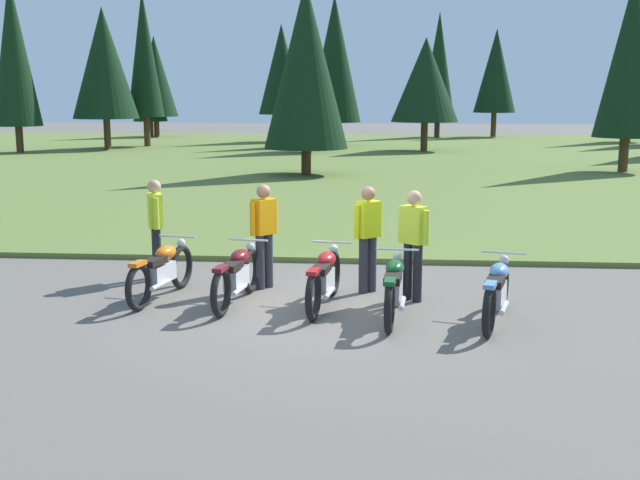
{
  "coord_description": "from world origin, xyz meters",
  "views": [
    {
      "loc": [
        0.97,
        -11.11,
        3.09
      ],
      "look_at": [
        0.0,
        0.6,
        0.9
      ],
      "focal_mm": 44.55,
      "sensor_mm": 36.0,
      "label": 1
    }
  ],
  "objects_px": {
    "rider_near_row_end": "(264,230)",
    "rider_checking_bike": "(413,239)",
    "motorcycle_british_green": "(394,287)",
    "rider_in_hivis_vest": "(368,233)",
    "motorcycle_maroon": "(237,275)",
    "motorcycle_orange": "(162,270)",
    "motorcycle_sky_blue": "(497,291)",
    "motorcycle_red": "(324,278)",
    "rider_with_back_turned": "(156,223)"
  },
  "relations": [
    {
      "from": "motorcycle_red",
      "to": "motorcycle_maroon",
      "type": "bearing_deg",
      "value": 176.81
    },
    {
      "from": "motorcycle_maroon",
      "to": "rider_checking_bike",
      "type": "distance_m",
      "value": 2.67
    },
    {
      "from": "rider_near_row_end",
      "to": "motorcycle_british_green",
      "type": "bearing_deg",
      "value": -37.44
    },
    {
      "from": "motorcycle_orange",
      "to": "motorcycle_british_green",
      "type": "xyz_separation_m",
      "value": [
        3.5,
        -0.78,
        0.0
      ]
    },
    {
      "from": "motorcycle_red",
      "to": "rider_checking_bike",
      "type": "distance_m",
      "value": 1.47
    },
    {
      "from": "motorcycle_sky_blue",
      "to": "motorcycle_british_green",
      "type": "bearing_deg",
      "value": 176.04
    },
    {
      "from": "rider_checking_bike",
      "to": "motorcycle_red",
      "type": "bearing_deg",
      "value": -159.72
    },
    {
      "from": "motorcycle_red",
      "to": "rider_in_hivis_vest",
      "type": "relative_size",
      "value": 1.25
    },
    {
      "from": "motorcycle_orange",
      "to": "rider_with_back_turned",
      "type": "distance_m",
      "value": 1.46
    },
    {
      "from": "rider_with_back_turned",
      "to": "rider_checking_bike",
      "type": "bearing_deg",
      "value": -14.52
    },
    {
      "from": "motorcycle_sky_blue",
      "to": "rider_in_hivis_vest",
      "type": "distance_m",
      "value": 2.41
    },
    {
      "from": "rider_with_back_turned",
      "to": "rider_checking_bike",
      "type": "height_order",
      "value": "same"
    },
    {
      "from": "motorcycle_maroon",
      "to": "motorcycle_red",
      "type": "height_order",
      "value": "same"
    },
    {
      "from": "motorcycle_red",
      "to": "motorcycle_sky_blue",
      "type": "distance_m",
      "value": 2.47
    },
    {
      "from": "motorcycle_sky_blue",
      "to": "rider_checking_bike",
      "type": "height_order",
      "value": "rider_checking_bike"
    },
    {
      "from": "motorcycle_maroon",
      "to": "rider_checking_bike",
      "type": "xyz_separation_m",
      "value": [
        2.59,
        0.4,
        0.51
      ]
    },
    {
      "from": "motorcycle_maroon",
      "to": "rider_with_back_turned",
      "type": "relative_size",
      "value": 1.25
    },
    {
      "from": "motorcycle_maroon",
      "to": "rider_near_row_end",
      "type": "xyz_separation_m",
      "value": [
        0.26,
        1.0,
        0.51
      ]
    },
    {
      "from": "motorcycle_orange",
      "to": "rider_checking_bike",
      "type": "bearing_deg",
      "value": 2.88
    },
    {
      "from": "rider_with_back_turned",
      "to": "rider_near_row_end",
      "type": "relative_size",
      "value": 1.0
    },
    {
      "from": "motorcycle_british_green",
      "to": "motorcycle_orange",
      "type": "bearing_deg",
      "value": 167.42
    },
    {
      "from": "motorcycle_orange",
      "to": "rider_near_row_end",
      "type": "xyz_separation_m",
      "value": [
        1.45,
        0.79,
        0.51
      ]
    },
    {
      "from": "motorcycle_orange",
      "to": "rider_with_back_turned",
      "type": "bearing_deg",
      "value": 109.15
    },
    {
      "from": "rider_checking_bike",
      "to": "motorcycle_maroon",
      "type": "bearing_deg",
      "value": -171.12
    },
    {
      "from": "motorcycle_orange",
      "to": "motorcycle_british_green",
      "type": "height_order",
      "value": "same"
    },
    {
      "from": "motorcycle_orange",
      "to": "rider_in_hivis_vest",
      "type": "bearing_deg",
      "value": 11.91
    },
    {
      "from": "motorcycle_sky_blue",
      "to": "rider_checking_bike",
      "type": "bearing_deg",
      "value": 135.93
    },
    {
      "from": "motorcycle_maroon",
      "to": "rider_near_row_end",
      "type": "relative_size",
      "value": 1.25
    },
    {
      "from": "motorcycle_orange",
      "to": "rider_checking_bike",
      "type": "relative_size",
      "value": 1.25
    },
    {
      "from": "rider_near_row_end",
      "to": "rider_checking_bike",
      "type": "xyz_separation_m",
      "value": [
        2.33,
        -0.6,
        0.0
      ]
    },
    {
      "from": "motorcycle_maroon",
      "to": "rider_in_hivis_vest",
      "type": "distance_m",
      "value": 2.16
    },
    {
      "from": "motorcycle_british_green",
      "to": "rider_in_hivis_vest",
      "type": "distance_m",
      "value": 1.57
    },
    {
      "from": "rider_near_row_end",
      "to": "rider_with_back_turned",
      "type": "bearing_deg",
      "value": 165.21
    },
    {
      "from": "motorcycle_british_green",
      "to": "rider_checking_bike",
      "type": "relative_size",
      "value": 1.26
    },
    {
      "from": "motorcycle_british_green",
      "to": "rider_checking_bike",
      "type": "height_order",
      "value": "rider_checking_bike"
    },
    {
      "from": "motorcycle_maroon",
      "to": "motorcycle_british_green",
      "type": "height_order",
      "value": "same"
    },
    {
      "from": "rider_in_hivis_vest",
      "to": "rider_with_back_turned",
      "type": "xyz_separation_m",
      "value": [
        -3.55,
        0.63,
        0.0
      ]
    },
    {
      "from": "rider_in_hivis_vest",
      "to": "rider_with_back_turned",
      "type": "bearing_deg",
      "value": 169.89
    },
    {
      "from": "motorcycle_maroon",
      "to": "rider_checking_bike",
      "type": "relative_size",
      "value": 1.25
    },
    {
      "from": "motorcycle_british_green",
      "to": "rider_in_hivis_vest",
      "type": "relative_size",
      "value": 1.26
    },
    {
      "from": "motorcycle_sky_blue",
      "to": "rider_with_back_turned",
      "type": "xyz_separation_m",
      "value": [
        -5.34,
        2.16,
        0.51
      ]
    },
    {
      "from": "rider_near_row_end",
      "to": "rider_checking_bike",
      "type": "bearing_deg",
      "value": -14.31
    },
    {
      "from": "rider_with_back_turned",
      "to": "rider_near_row_end",
      "type": "bearing_deg",
      "value": -14.79
    },
    {
      "from": "motorcycle_british_green",
      "to": "rider_in_hivis_vest",
      "type": "height_order",
      "value": "rider_in_hivis_vest"
    },
    {
      "from": "motorcycle_maroon",
      "to": "motorcycle_orange",
      "type": "bearing_deg",
      "value": 169.83
    },
    {
      "from": "rider_with_back_turned",
      "to": "motorcycle_maroon",
      "type": "bearing_deg",
      "value": -42.43
    },
    {
      "from": "rider_in_hivis_vest",
      "to": "motorcycle_sky_blue",
      "type": "bearing_deg",
      "value": -40.59
    },
    {
      "from": "motorcycle_british_green",
      "to": "rider_with_back_turned",
      "type": "xyz_separation_m",
      "value": [
        -3.95,
        2.07,
        0.51
      ]
    },
    {
      "from": "rider_with_back_turned",
      "to": "rider_near_row_end",
      "type": "height_order",
      "value": "same"
    },
    {
      "from": "motorcycle_british_green",
      "to": "rider_near_row_end",
      "type": "height_order",
      "value": "rider_near_row_end"
    }
  ]
}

